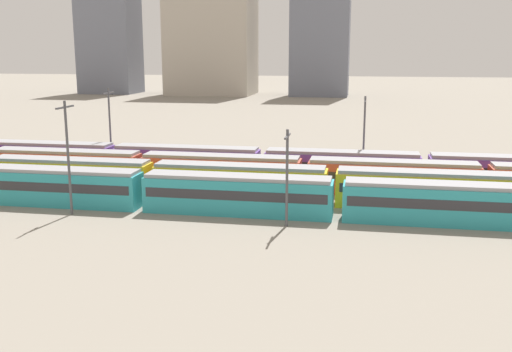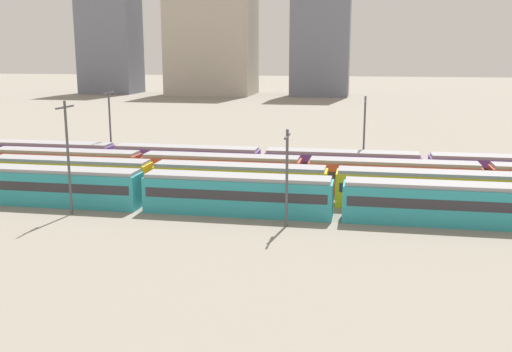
% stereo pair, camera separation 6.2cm
% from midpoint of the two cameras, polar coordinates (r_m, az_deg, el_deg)
% --- Properties ---
extents(ground_plane, '(600.00, 600.00, 0.00)m').
position_cam_midpoint_polar(ground_plane, '(74.84, -22.71, -0.68)').
color(ground_plane, gray).
extents(train_track_0, '(93.60, 3.06, 3.75)m').
position_cam_midpoint_polar(train_track_0, '(56.07, -1.81, -1.76)').
color(train_track_0, teal).
rests_on(train_track_0, ground_plane).
extents(train_track_1, '(112.50, 3.06, 3.75)m').
position_cam_midpoint_polar(train_track_1, '(60.00, 7.26, -0.93)').
color(train_track_1, yellow).
rests_on(train_track_1, ground_plane).
extents(train_track_2, '(93.60, 3.06, 3.75)m').
position_cam_midpoint_polar(train_track_2, '(66.87, -3.41, 0.49)').
color(train_track_2, '#BC4C38').
rests_on(train_track_2, ground_plane).
extents(train_track_3, '(74.70, 3.06, 3.75)m').
position_cam_midpoint_polar(train_track_3, '(71.10, 0.58, 1.20)').
color(train_track_3, '#6B429E').
rests_on(train_track_3, ground_plane).
extents(catenary_pole_0, '(0.24, 3.20, 8.64)m').
position_cam_midpoint_polar(catenary_pole_0, '(51.44, 2.98, 0.33)').
color(catenary_pole_0, '#4C4C51').
rests_on(catenary_pole_0, ground_plane).
extents(catenary_pole_1, '(0.24, 3.20, 10.48)m').
position_cam_midpoint_polar(catenary_pole_1, '(79.60, -13.93, 4.85)').
color(catenary_pole_1, '#4C4C51').
rests_on(catenary_pole_1, ground_plane).
extents(catenary_pole_2, '(0.24, 3.20, 10.76)m').
position_cam_midpoint_polar(catenary_pole_2, '(57.70, -17.71, 2.16)').
color(catenary_pole_2, '#4C4C51').
rests_on(catenary_pole_2, ground_plane).
extents(catenary_pole_3, '(0.24, 3.20, 9.94)m').
position_cam_midpoint_polar(catenary_pole_3, '(72.27, 10.35, 4.09)').
color(catenary_pole_3, '#4C4C51').
rests_on(catenary_pole_3, ground_plane).
extents(distant_building_0, '(19.35, 15.67, 41.56)m').
position_cam_midpoint_polar(distant_building_0, '(223.44, -13.98, 13.11)').
color(distant_building_0, slate).
rests_on(distant_building_0, ground_plane).
extents(distant_building_1, '(29.19, 21.49, 42.34)m').
position_cam_midpoint_polar(distant_building_1, '(210.94, -4.32, 13.61)').
color(distant_building_1, '#B2A899').
rests_on(distant_building_1, ground_plane).
extents(distant_building_2, '(19.35, 15.04, 47.58)m').
position_cam_midpoint_polar(distant_building_2, '(204.81, 6.25, 14.35)').
color(distant_building_2, slate).
rests_on(distant_building_2, ground_plane).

